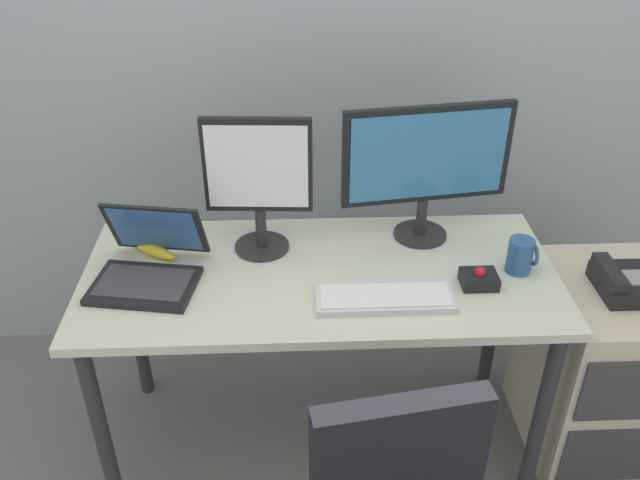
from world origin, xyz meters
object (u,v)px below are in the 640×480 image
object	(u,v)px
monitor_side	(258,178)
file_cabinet	(597,368)
banana	(153,250)
keyboard	(385,299)
desk_phone	(623,282)
coffee_mug	(521,256)
laptop	(149,264)
monitor_main	(427,162)
trackball_mouse	(479,278)

from	to	relation	value
monitor_side	file_cabinet	bearing A→B (deg)	-9.40
file_cabinet	banana	bearing A→B (deg)	173.70
file_cabinet	keyboard	bearing A→B (deg)	-171.27
desk_phone	banana	distance (m)	1.51
coffee_mug	laptop	bearing A→B (deg)	179.48
keyboard	coffee_mug	world-z (taller)	coffee_mug
keyboard	desk_phone	bearing A→B (deg)	7.63
monitor_main	keyboard	xyz separation A→B (m)	(-0.17, -0.36, -0.27)
laptop	trackball_mouse	xyz separation A→B (m)	(1.01, -0.08, -0.03)
monitor_main	monitor_side	xyz separation A→B (m)	(-0.54, -0.05, -0.02)
desk_phone	keyboard	world-z (taller)	desk_phone
keyboard	file_cabinet	bearing A→B (deg)	8.73
monitor_side	coffee_mug	xyz separation A→B (m)	(0.82, -0.17, -0.20)
monitor_side	trackball_mouse	distance (m)	0.75
monitor_side	keyboard	xyz separation A→B (m)	(0.37, -0.31, -0.25)
trackball_mouse	coffee_mug	bearing A→B (deg)	25.64
monitor_side	keyboard	distance (m)	0.54
monitor_side	laptop	bearing A→B (deg)	-155.60
desk_phone	monitor_main	world-z (taller)	monitor_main
desk_phone	monitor_side	size ratio (longest dim) A/B	0.43
monitor_side	laptop	xyz separation A→B (m)	(-0.34, -0.16, -0.21)
file_cabinet	keyboard	distance (m)	0.89
file_cabinet	desk_phone	xyz separation A→B (m)	(-0.01, -0.02, 0.38)
file_cabinet	coffee_mug	xyz separation A→B (m)	(-0.34, 0.03, 0.46)
desk_phone	laptop	size ratio (longest dim) A/B	0.56
keyboard	trackball_mouse	xyz separation A→B (m)	(0.30, 0.08, 0.01)
file_cabinet	monitor_side	xyz separation A→B (m)	(-1.15, 0.19, 0.67)
monitor_main	laptop	bearing A→B (deg)	-166.66
monitor_side	coffee_mug	size ratio (longest dim) A/B	4.07
keyboard	monitor_side	bearing A→B (deg)	140.16
monitor_side	laptop	world-z (taller)	monitor_side
file_cabinet	monitor_side	size ratio (longest dim) A/B	1.50
file_cabinet	laptop	world-z (taller)	laptop
monitor_main	trackball_mouse	xyz separation A→B (m)	(0.13, -0.29, -0.26)
laptop	banana	distance (m)	0.14
trackball_mouse	banana	xyz separation A→B (m)	(-1.03, 0.21, -0.00)
file_cabinet	keyboard	world-z (taller)	keyboard
file_cabinet	trackball_mouse	size ratio (longest dim) A/B	6.28
laptop	banana	size ratio (longest dim) A/B	1.89
keyboard	trackball_mouse	size ratio (longest dim) A/B	3.73
monitor_side	banana	world-z (taller)	monitor_side
desk_phone	banana	size ratio (longest dim) A/B	1.05
banana	laptop	bearing A→B (deg)	-84.63
monitor_main	banana	distance (m)	0.93
file_cabinet	keyboard	xyz separation A→B (m)	(-0.78, -0.12, 0.42)
coffee_mug	monitor_side	bearing A→B (deg)	168.52
laptop	trackball_mouse	world-z (taller)	laptop
keyboard	laptop	size ratio (longest dim) A/B	1.14
desk_phone	coffee_mug	xyz separation A→B (m)	(-0.33, 0.04, 0.08)
laptop	trackball_mouse	distance (m)	1.02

